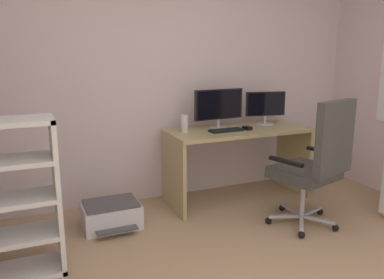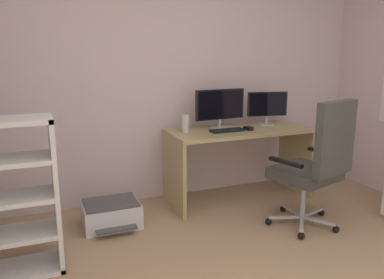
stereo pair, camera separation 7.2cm
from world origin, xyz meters
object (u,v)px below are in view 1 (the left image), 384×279
(monitor_main, at_px, (219,106))
(computer_mouse, at_px, (247,128))
(keyboard, at_px, (226,130))
(printer, at_px, (111,215))
(desk, at_px, (238,148))
(desktop_speaker, at_px, (185,124))
(monitor_secondary, at_px, (265,106))
(office_chair, at_px, (316,161))

(monitor_main, distance_m, computer_mouse, 0.36)
(keyboard, bearing_deg, printer, -177.94)
(desk, xyz_separation_m, keyboard, (-0.17, -0.07, 0.21))
(monitor_main, distance_m, desktop_speaker, 0.42)
(monitor_secondary, relative_size, keyboard, 1.25)
(monitor_main, xyz_separation_m, computer_mouse, (0.23, -0.18, -0.21))
(monitor_main, xyz_separation_m, monitor_secondary, (0.56, 0.00, -0.03))
(monitor_secondary, relative_size, desktop_speaker, 2.50)
(keyboard, bearing_deg, office_chair, -62.89)
(monitor_main, height_order, computer_mouse, monitor_main)
(monitor_main, relative_size, monitor_secondary, 1.26)
(printer, bearing_deg, office_chair, -24.02)
(desk, height_order, computer_mouse, computer_mouse)
(monitor_secondary, bearing_deg, computer_mouse, -151.20)
(desktop_speaker, xyz_separation_m, office_chair, (0.83, -0.91, -0.23))
(printer, bearing_deg, desktop_speaker, 13.86)
(computer_mouse, xyz_separation_m, desktop_speaker, (-0.62, 0.13, 0.07))
(monitor_main, relative_size, keyboard, 1.58)
(office_chair, bearing_deg, keyboard, 118.83)
(desktop_speaker, relative_size, printer, 0.35)
(desk, bearing_deg, monitor_secondary, 14.24)
(computer_mouse, bearing_deg, office_chair, -77.19)
(monitor_main, height_order, monitor_secondary, monitor_main)
(keyboard, height_order, office_chair, office_chair)
(keyboard, xyz_separation_m, printer, (-1.18, -0.08, -0.65))
(monitor_secondary, xyz_separation_m, keyboard, (-0.55, -0.16, -0.19))
(desk, bearing_deg, desktop_speaker, 175.07)
(desk, distance_m, monitor_secondary, 0.56)
(keyboard, height_order, computer_mouse, computer_mouse)
(desktop_speaker, height_order, office_chair, office_chair)
(keyboard, distance_m, office_chair, 0.92)
(desk, relative_size, monitor_main, 2.70)
(monitor_secondary, height_order, office_chair, office_chair)
(monitor_secondary, height_order, computer_mouse, monitor_secondary)
(monitor_main, bearing_deg, printer, -168.42)
(desk, xyz_separation_m, computer_mouse, (0.06, -0.08, 0.22))
(computer_mouse, bearing_deg, monitor_secondary, 26.46)
(desktop_speaker, bearing_deg, monitor_secondary, 2.88)
(monitor_secondary, xyz_separation_m, desktop_speaker, (-0.95, -0.05, -0.12))
(monitor_main, bearing_deg, keyboard, -88.83)
(monitor_main, height_order, office_chair, monitor_main)
(monitor_main, xyz_separation_m, desktop_speaker, (-0.39, -0.05, -0.15))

